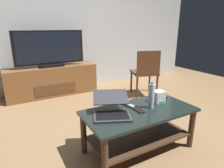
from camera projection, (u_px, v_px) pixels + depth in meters
ground_plane at (122, 141)px, 2.23m from camera, size 7.68×7.68×0.00m
back_wall at (60, 19)px, 3.75m from camera, size 6.40×0.12×2.80m
coffee_table at (139, 123)px, 2.00m from camera, size 1.14×0.57×0.46m
media_cabinet at (53, 81)px, 3.66m from camera, size 1.64×0.42×0.55m
television at (50, 50)px, 3.47m from camera, size 1.23×0.20×0.65m
dining_chair at (146, 71)px, 3.52m from camera, size 0.56×0.56×0.87m
laptop at (111, 108)px, 1.85m from camera, size 0.48×0.52×0.18m
router_box at (158, 97)px, 2.14m from camera, size 0.12×0.12×0.13m
water_bottle_near at (151, 96)px, 1.97m from camera, size 0.06×0.06×0.28m
cell_phone at (139, 110)px, 1.94m from camera, size 0.08×0.14×0.01m
tv_remote at (128, 105)px, 2.06m from camera, size 0.08×0.17×0.02m
soundbar_remote at (160, 97)px, 2.29m from camera, size 0.13×0.15×0.02m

